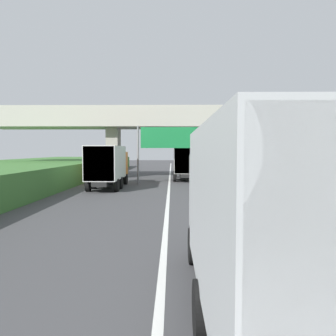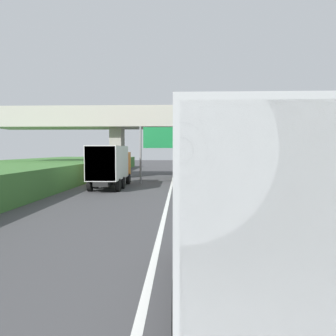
# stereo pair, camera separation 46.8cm
# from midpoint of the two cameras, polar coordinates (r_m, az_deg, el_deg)

# --- Properties ---
(lane_centre_stripe) EXTENTS (0.20, 95.75, 0.01)m
(lane_centre_stripe) POSITION_cam_midpoint_polar(r_m,az_deg,el_deg) (27.83, 1.15, -3.10)
(lane_centre_stripe) COLOR white
(lane_centre_stripe) RESTS_ON ground
(overpass_bridge) EXTENTS (40.00, 4.80, 7.80)m
(overpass_bridge) POSITION_cam_midpoint_polar(r_m,az_deg,el_deg) (34.75, 1.37, 7.87)
(overpass_bridge) COLOR #ADA89E
(overpass_bridge) RESTS_ON ground
(overhead_highway_sign) EXTENTS (5.88, 0.18, 5.30)m
(overhead_highway_sign) POSITION_cam_midpoint_polar(r_m,az_deg,el_deg) (28.18, 1.18, 4.93)
(overhead_highway_sign) COLOR slate
(overhead_highway_sign) RESTS_ON ground
(truck_silver) EXTENTS (2.44, 7.30, 3.44)m
(truck_silver) POSITION_cam_midpoint_polar(r_m,az_deg,el_deg) (5.73, 15.79, -8.27)
(truck_silver) COLOR black
(truck_silver) RESTS_ON ground
(truck_orange) EXTENTS (2.44, 7.30, 3.44)m
(truck_orange) POSITION_cam_midpoint_polar(r_m,az_deg,el_deg) (25.80, -10.00, 0.65)
(truck_orange) COLOR black
(truck_orange) RESTS_ON ground
(truck_green) EXTENTS (2.44, 7.30, 3.44)m
(truck_green) POSITION_cam_midpoint_polar(r_m,az_deg,el_deg) (32.75, 4.10, 1.22)
(truck_green) COLOR black
(truck_green) RESTS_ON ground
(truck_black) EXTENTS (2.44, 7.30, 3.44)m
(truck_black) POSITION_cam_midpoint_polar(r_m,az_deg,el_deg) (43.69, 8.15, 1.69)
(truck_black) COLOR black
(truck_black) RESTS_ON ground
(car_blue) EXTENTS (1.86, 4.10, 1.72)m
(car_blue) POSITION_cam_midpoint_polar(r_m,az_deg,el_deg) (51.19, 6.95, 0.71)
(car_blue) COLOR #233D9E
(car_blue) RESTS_ON ground
(construction_barrel_2) EXTENTS (0.57, 0.57, 0.90)m
(construction_barrel_2) POSITION_cam_midpoint_polar(r_m,az_deg,el_deg) (16.14, 24.86, -6.37)
(construction_barrel_2) COLOR orange
(construction_barrel_2) RESTS_ON ground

